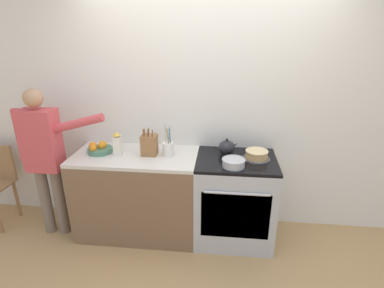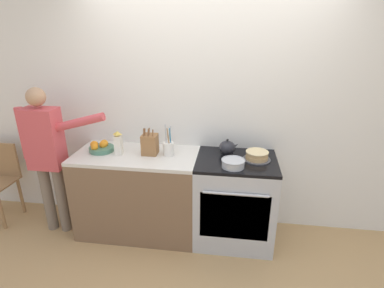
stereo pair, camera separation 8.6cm
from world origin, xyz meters
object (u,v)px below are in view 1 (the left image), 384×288
tea_kettle (227,147)px  utensil_crock (168,148)px  mixing_bowl (234,163)px  person_baker (44,153)px  fruit_bowl (99,148)px  stove_range (234,199)px  knife_block (149,145)px  layer_cake (257,155)px  milk_carton (117,144)px

tea_kettle → utensil_crock: utensil_crock is taller
mixing_bowl → utensil_crock: utensil_crock is taller
utensil_crock → person_baker: bearing=-173.5°
mixing_bowl → fruit_bowl: 1.36m
stove_range → person_baker: (-1.89, -0.12, 0.48)m
knife_block → utensil_crock: utensil_crock is taller
stove_range → knife_block: (-0.86, 0.03, 0.55)m
layer_cake → utensil_crock: bearing=-179.7°
stove_range → knife_block: knife_block is taller
person_baker → mixing_bowl: bearing=-8.5°
fruit_bowl → stove_range: bearing=-1.3°
tea_kettle → utensil_crock: bearing=-169.6°
fruit_bowl → milk_carton: bearing=-13.1°
stove_range → fruit_bowl: (-1.38, 0.03, 0.49)m
milk_carton → person_baker: size_ratio=0.15×
stove_range → fruit_bowl: size_ratio=3.61×
tea_kettle → milk_carton: bearing=-172.3°
utensil_crock → milk_carton: (-0.50, -0.04, 0.04)m
tea_kettle → fruit_bowl: bearing=-175.8°
fruit_bowl → tea_kettle: bearing=4.2°
layer_cake → milk_carton: size_ratio=1.09×
tea_kettle → mixing_bowl: bearing=-78.3°
utensil_crock → milk_carton: 0.50m
knife_block → utensil_crock: bearing=-1.4°
knife_block → milk_carton: knife_block is taller
stove_range → utensil_crock: (-0.67, 0.02, 0.52)m
stove_range → milk_carton: bearing=-179.1°
stove_range → knife_block: size_ratio=3.22×
milk_carton → stove_range: bearing=0.9°
utensil_crock → fruit_bowl: size_ratio=1.28×
stove_range → layer_cake: layer_cake is taller
milk_carton → tea_kettle: bearing=7.7°
stove_range → mixing_bowl: bearing=-101.4°
stove_range → tea_kettle: (-0.10, 0.13, 0.52)m
layer_cake → milk_carton: (-1.36, -0.04, 0.07)m
milk_carton → person_baker: person_baker is taller
stove_range → milk_carton: (-1.17, -0.02, 0.56)m
stove_range → mixing_bowl: (-0.03, -0.17, 0.49)m
fruit_bowl → milk_carton: milk_carton is taller
person_baker → stove_range: bearing=-3.2°
stove_range → person_baker: size_ratio=0.57×
knife_block → milk_carton: 0.31m
mixing_bowl → person_baker: size_ratio=0.14×
knife_block → utensil_crock: size_ratio=0.87×
layer_cake → utensil_crock: 0.86m
stove_range → milk_carton: 1.30m
mixing_bowl → utensil_crock: bearing=163.2°
layer_cake → mixing_bowl: bearing=-138.7°
layer_cake → person_baker: bearing=-176.0°
stove_range → layer_cake: 0.52m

